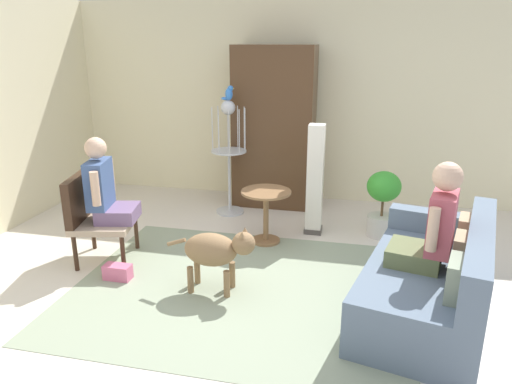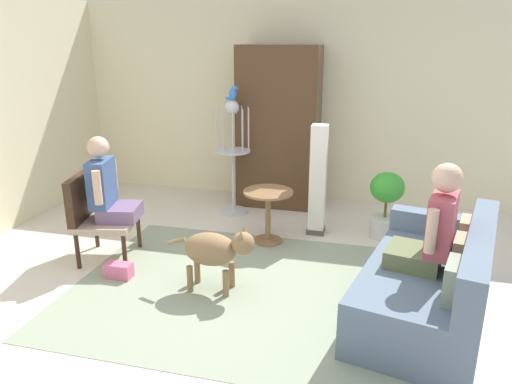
% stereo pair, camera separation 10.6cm
% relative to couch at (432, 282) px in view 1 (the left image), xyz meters
% --- Properties ---
extents(ground_plane, '(7.53, 7.53, 0.00)m').
position_rel_couch_xyz_m(ground_plane, '(-1.52, 0.12, -0.30)').
color(ground_plane, beige).
extents(back_wall, '(6.87, 0.12, 2.69)m').
position_rel_couch_xyz_m(back_wall, '(-1.52, 2.92, 1.04)').
color(back_wall, beige).
rests_on(back_wall, ground).
extents(area_rug, '(2.98, 2.46, 0.01)m').
position_rel_couch_xyz_m(area_rug, '(-1.63, 0.08, -0.30)').
color(area_rug, gray).
rests_on(area_rug, ground).
extents(couch, '(1.25, 1.84, 0.82)m').
position_rel_couch_xyz_m(couch, '(0.00, 0.00, 0.00)').
color(couch, slate).
rests_on(couch, ground).
extents(armchair, '(0.68, 0.72, 0.89)m').
position_rel_couch_xyz_m(armchair, '(-3.22, 0.36, 0.21)').
color(armchair, '#382316').
rests_on(armchair, ground).
extents(person_on_couch, '(0.55, 0.54, 0.85)m').
position_rel_couch_xyz_m(person_on_couch, '(-0.05, -0.02, 0.49)').
color(person_on_couch, '#5E6941').
extents(person_on_armchair, '(0.51, 0.53, 0.84)m').
position_rel_couch_xyz_m(person_on_armchair, '(-3.07, 0.39, 0.46)').
color(person_on_armchair, slate).
extents(round_end_table, '(0.55, 0.55, 0.60)m').
position_rel_couch_xyz_m(round_end_table, '(-1.61, 1.17, 0.10)').
color(round_end_table, olive).
rests_on(round_end_table, ground).
extents(dog, '(0.81, 0.30, 0.62)m').
position_rel_couch_xyz_m(dog, '(-1.82, 0.01, 0.09)').
color(dog, olive).
rests_on(dog, ground).
extents(bird_cage_stand, '(0.45, 0.45, 1.46)m').
position_rel_couch_xyz_m(bird_cage_stand, '(-2.26, 2.01, 0.50)').
color(bird_cage_stand, silver).
rests_on(bird_cage_stand, ground).
extents(parrot, '(0.17, 0.10, 0.18)m').
position_rel_couch_xyz_m(parrot, '(-2.24, 2.01, 1.24)').
color(parrot, blue).
rests_on(parrot, bird_cage_stand).
extents(potted_plant, '(0.38, 0.38, 0.77)m').
position_rel_couch_xyz_m(potted_plant, '(-0.35, 1.64, 0.13)').
color(potted_plant, beige).
rests_on(potted_plant, ground).
extents(column_lamp, '(0.20, 0.20, 1.28)m').
position_rel_couch_xyz_m(column_lamp, '(-1.12, 1.57, 0.33)').
color(column_lamp, '#4C4742').
rests_on(column_lamp, ground).
extents(armoire_cabinet, '(1.05, 0.56, 2.10)m').
position_rel_couch_xyz_m(armoire_cabinet, '(-1.77, 2.51, 0.75)').
color(armoire_cabinet, '#4C331E').
rests_on(armoire_cabinet, ground).
extents(handbag, '(0.25, 0.13, 0.15)m').
position_rel_couch_xyz_m(handbag, '(-2.79, 0.00, -0.23)').
color(handbag, '#D8668C').
rests_on(handbag, ground).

